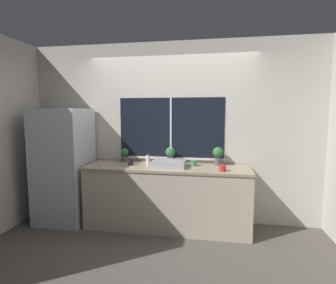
% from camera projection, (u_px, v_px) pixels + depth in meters
% --- Properties ---
extents(ground_plane, '(14.00, 14.00, 0.00)m').
position_uv_depth(ground_plane, '(163.00, 237.00, 3.50)').
color(ground_plane, '#4C4742').
extents(wall_back, '(8.00, 0.09, 2.70)m').
position_uv_depth(wall_back, '(171.00, 132.00, 4.01)').
color(wall_back, '#BCB7AD').
rests_on(wall_back, ground_plane).
extents(wall_left, '(0.06, 7.00, 2.70)m').
position_uv_depth(wall_left, '(68.00, 128.00, 5.20)').
color(wall_left, '#BCB7AD').
rests_on(wall_left, ground_plane).
extents(wall_right, '(0.06, 7.00, 2.70)m').
position_uv_depth(wall_right, '(308.00, 131.00, 4.44)').
color(wall_right, '#BCB7AD').
rests_on(wall_right, ground_plane).
extents(counter, '(2.33, 0.63, 0.89)m').
position_uv_depth(counter, '(167.00, 197.00, 3.75)').
color(counter, '#B2A893').
rests_on(counter, ground_plane).
extents(refrigerator, '(0.73, 0.69, 1.71)m').
position_uv_depth(refrigerator, '(64.00, 166.00, 3.95)').
color(refrigerator, '#B7B7BC').
rests_on(refrigerator, ground_plane).
extents(sink, '(0.46, 0.40, 0.26)m').
position_uv_depth(sink, '(169.00, 163.00, 3.69)').
color(sink, '#ADADB2').
rests_on(sink, counter).
extents(potted_plant_left, '(0.12, 0.12, 0.21)m').
position_uv_depth(potted_plant_left, '(125.00, 155.00, 4.04)').
color(potted_plant_left, '#4C4C51').
rests_on(potted_plant_left, counter).
extents(potted_plant_center, '(0.15, 0.15, 0.25)m').
position_uv_depth(potted_plant_center, '(170.00, 154.00, 3.91)').
color(potted_plant_center, '#4C4C51').
rests_on(potted_plant_center, counter).
extents(potted_plant_right, '(0.15, 0.15, 0.26)m').
position_uv_depth(potted_plant_right, '(218.00, 154.00, 3.79)').
color(potted_plant_right, '#4C4C51').
rests_on(potted_plant_right, counter).
extents(soap_bottle, '(0.05, 0.05, 0.19)m').
position_uv_depth(soap_bottle, '(148.00, 160.00, 3.77)').
color(soap_bottle, white).
rests_on(soap_bottle, counter).
extents(mug_green, '(0.09, 0.09, 0.08)m').
position_uv_depth(mug_green, '(194.00, 163.00, 3.75)').
color(mug_green, '#38844C').
rests_on(mug_green, counter).
extents(mug_red, '(0.09, 0.09, 0.08)m').
position_uv_depth(mug_red, '(222.00, 168.00, 3.40)').
color(mug_red, '#B72D28').
rests_on(mug_red, counter).
extents(mug_black, '(0.07, 0.07, 0.09)m').
position_uv_depth(mug_black, '(131.00, 162.00, 3.79)').
color(mug_black, black).
rests_on(mug_black, counter).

